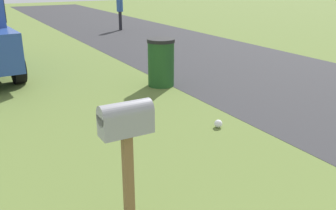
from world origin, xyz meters
TOP-DOWN VIEW (x-y plane):
  - mailbox at (4.45, 1.46)m, footprint 0.22×0.51m
  - trash_bin at (9.08, -1.41)m, footprint 0.65×0.65m
  - pedestrian at (18.47, -4.26)m, footprint 0.45×0.36m
  - litter_bag_near_hydrant at (6.27, -1.02)m, footprint 0.14×0.14m

SIDE VIEW (x-z plane):
  - litter_bag_near_hydrant at x=6.27m, z-range 0.00..0.14m
  - trash_bin at x=9.08m, z-range 0.00..1.13m
  - pedestrian at x=18.47m, z-range 0.15..1.91m
  - mailbox at x=4.45m, z-range 0.43..1.84m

